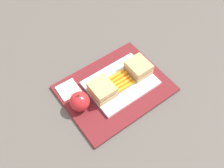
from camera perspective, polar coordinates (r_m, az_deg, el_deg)
name	(u,v)px	position (r m, az deg, el deg)	size (l,w,h in m)	color
ground_plane	(115,89)	(0.88, 0.65, -1.17)	(2.40, 2.40, 0.00)	#56514C
lunchbag_mat	(115,88)	(0.88, 0.66, -0.99)	(0.36, 0.28, 0.01)	maroon
food_tray	(121,83)	(0.88, 1.97, 0.21)	(0.23, 0.17, 0.01)	white
sandwich_half_left	(138,68)	(0.89, 6.01, 3.70)	(0.07, 0.08, 0.04)	tan
sandwich_half_right	(102,90)	(0.83, -2.25, -1.28)	(0.07, 0.08, 0.04)	tan
carrot_sticks_bundle	(121,81)	(0.87, 1.96, 0.71)	(0.08, 0.07, 0.02)	orange
apple	(80,101)	(0.81, -7.35, -3.95)	(0.07, 0.07, 0.08)	red
paper_napkin	(68,90)	(0.88, -9.87, -1.25)	(0.07, 0.07, 0.00)	white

